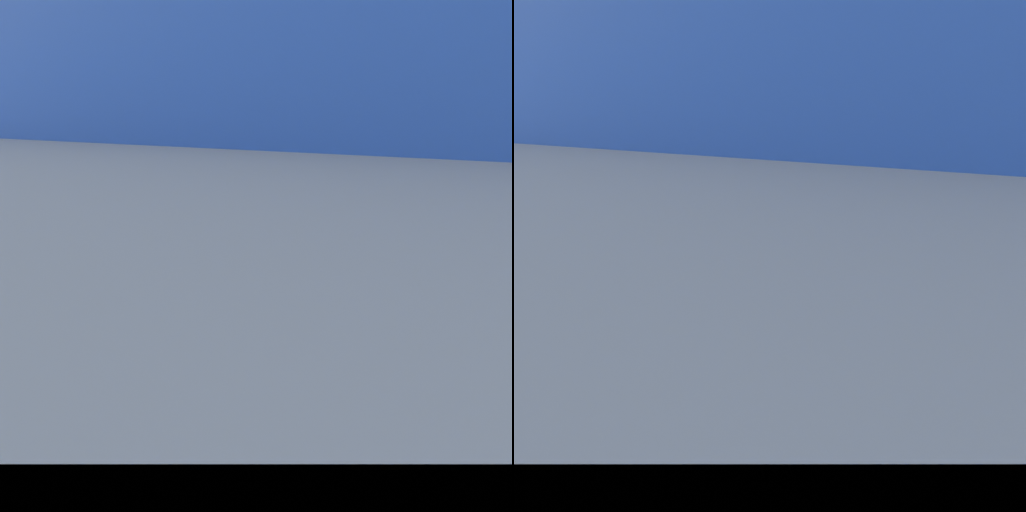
% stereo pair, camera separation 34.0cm
% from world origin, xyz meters
% --- Properties ---
extents(ground, '(80.00, 80.00, 0.00)m').
position_xyz_m(ground, '(0.00, 0.00, 0.00)').
color(ground, '#2D3033').
extents(city_bus, '(11.54, 2.85, 3.15)m').
position_xyz_m(city_bus, '(1.37, 0.80, 1.88)').
color(city_bus, red).
rests_on(city_bus, ground).
extents(pedestrian, '(0.38, 0.38, 1.79)m').
position_xyz_m(pedestrian, '(-2.59, -1.90, 0.89)').
color(pedestrian, '#2D2D38').
rests_on(pedestrian, ground).
extents(traffic_sign, '(0.08, 0.60, 2.80)m').
position_xyz_m(traffic_sign, '(3.16, -4.84, 1.89)').
color(traffic_sign, slate).
rests_on(traffic_sign, ground).
extents(lane_dash_left, '(2.00, 0.20, 0.01)m').
position_xyz_m(lane_dash_left, '(-2.00, -2.15, 0.00)').
color(lane_dash_left, silver).
rests_on(lane_dash_left, ground).
extents(lane_dash_centre, '(2.00, 0.20, 0.01)m').
position_xyz_m(lane_dash_centre, '(2.00, -2.15, 0.00)').
color(lane_dash_centre, silver).
rests_on(lane_dash_centre, ground).
extents(lane_dash_right, '(2.00, 0.20, 0.01)m').
position_xyz_m(lane_dash_right, '(6.00, -2.15, 0.00)').
color(lane_dash_right, silver).
rests_on(lane_dash_right, ground).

